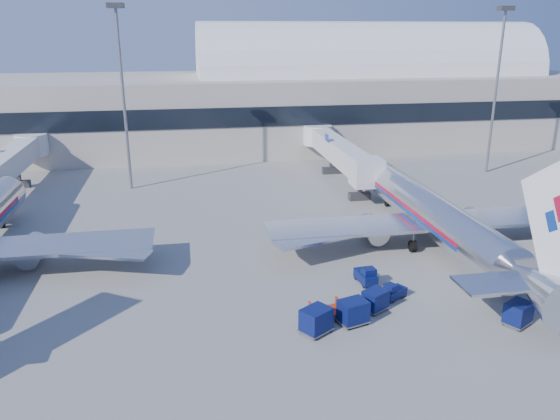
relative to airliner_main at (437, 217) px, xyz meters
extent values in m
plane|color=gray|center=(-10.00, -4.51, -2.93)|extent=(260.00, 260.00, 0.00)
cube|color=#B2AA9E|center=(-35.00, 51.49, 3.07)|extent=(170.00, 28.00, 12.00)
cube|color=black|center=(-35.00, 37.54, 4.07)|extent=(170.00, 0.40, 3.00)
cylinder|color=white|center=(10.00, 51.49, 9.07)|extent=(60.00, 18.00, 18.00)
cylinder|color=silver|center=(0.00, 1.49, -0.03)|extent=(3.80, 28.00, 3.80)
sphere|color=silver|center=(0.00, 15.49, -0.03)|extent=(3.72, 3.72, 3.72)
cone|color=silver|center=(0.00, -15.51, 0.37)|extent=(3.80, 6.00, 3.80)
cube|color=#AA0D29|center=(0.00, 2.49, 0.22)|extent=(3.85, 20.16, 0.32)
cube|color=navy|center=(0.00, 2.49, -0.15)|extent=(3.85, 20.16, 0.32)
cube|color=white|center=(0.00, -16.01, 4.77)|extent=(0.35, 7.79, 8.74)
cube|color=silver|center=(0.00, -15.01, 0.57)|extent=(11.00, 3.00, 0.18)
cube|color=silver|center=(0.00, 0.49, -0.63)|extent=(32.00, 5.00, 0.28)
cylinder|color=#B7B7BC|center=(-5.50, 1.99, -1.58)|extent=(2.10, 3.80, 2.10)
cylinder|color=#B7B7BC|center=(5.50, 1.99, -1.58)|extent=(2.10, 3.80, 2.10)
cylinder|color=black|center=(0.00, 12.49, -2.48)|extent=(0.40, 0.90, 0.90)
sphere|color=silver|center=(-42.00, 15.49, -0.03)|extent=(3.72, 3.72, 3.72)
cylinder|color=#B7B7BC|center=(-36.50, 1.99, -1.58)|extent=(2.10, 3.80, 2.10)
cylinder|color=black|center=(-42.00, 12.49, -2.48)|extent=(0.40, 0.90, 0.90)
cube|color=silver|center=(-2.40, 25.49, 1.07)|extent=(2.70, 24.00, 2.70)
cube|color=silver|center=(-2.40, 13.29, 1.07)|extent=(3.40, 3.20, 3.20)
cylinder|color=silver|center=(-2.40, 36.99, 1.07)|extent=(4.40, 4.40, 3.00)
cube|color=#2D2D30|center=(-2.40, 15.49, -1.13)|extent=(0.50, 0.50, 3.00)
cube|color=#2D2D30|center=(-2.40, 15.49, -2.48)|extent=(2.60, 1.00, 0.90)
cube|color=#2D2D30|center=(-2.40, 28.49, -1.13)|extent=(0.50, 0.50, 3.00)
cube|color=#2D2D30|center=(-2.40, 28.49, -2.48)|extent=(2.60, 1.00, 0.90)
cube|color=navy|center=(-4.00, 25.49, 2.87)|extent=(0.12, 1.40, 0.90)
cube|color=silver|center=(-44.40, 25.49, 1.07)|extent=(2.70, 24.00, 2.70)
cylinder|color=silver|center=(-44.40, 36.99, 1.07)|extent=(4.40, 4.40, 3.00)
cube|color=#2D2D30|center=(-44.40, 28.49, -1.13)|extent=(0.50, 0.50, 3.00)
cube|color=#2D2D30|center=(-44.40, 28.49, -2.48)|extent=(2.60, 1.00, 0.90)
cylinder|color=slate|center=(-30.00, 25.49, 8.07)|extent=(0.36, 0.36, 22.00)
cube|color=#2D2D30|center=(-30.00, 25.49, 19.37)|extent=(2.00, 1.20, 0.60)
cylinder|color=slate|center=(20.00, 25.49, 8.07)|extent=(0.36, 0.36, 22.00)
cube|color=#2D2D30|center=(20.00, 25.49, 19.37)|extent=(2.00, 1.20, 0.60)
cube|color=#9E9E96|center=(8.00, -2.51, -2.48)|extent=(3.00, 0.55, 0.90)
cube|color=#9E9E96|center=(11.30, -2.51, -2.48)|extent=(3.00, 0.55, 0.90)
cube|color=#091249|center=(-7.75, -9.51, -2.45)|extent=(2.24, 1.86, 0.65)
cube|color=#091249|center=(-8.13, -9.73, -1.92)|extent=(1.11, 1.15, 0.61)
cylinder|color=black|center=(-7.34, -8.83, -2.68)|extent=(0.52, 0.41, 0.49)
cube|color=#091249|center=(1.37, -9.21, -2.34)|extent=(2.46, 2.69, 0.80)
cube|color=#091249|center=(1.05, -8.79, -1.70)|extent=(1.43, 1.41, 0.74)
cylinder|color=black|center=(2.27, -9.60, -2.63)|extent=(0.55, 0.62, 0.60)
cube|color=#091249|center=(-9.02, -6.56, -2.37)|extent=(1.42, 2.44, 0.76)
cube|color=#091249|center=(-8.96, -7.06, -1.76)|extent=(1.11, 1.02, 0.71)
cylinder|color=black|center=(-9.56, -5.81, -2.64)|extent=(0.29, 0.59, 0.57)
cube|color=#091249|center=(-9.80, -11.04, -2.03)|extent=(2.13, 1.99, 1.36)
cube|color=slate|center=(-9.80, -11.04, -2.72)|extent=(2.23, 2.08, 0.09)
cylinder|color=black|center=(-9.50, -10.26, -2.74)|extent=(0.40, 0.32, 0.38)
cube|color=#091249|center=(-11.98, -12.60, -1.93)|extent=(2.24, 1.96, 1.52)
cube|color=slate|center=(-11.98, -12.60, -2.70)|extent=(2.35, 2.04, 0.10)
cylinder|color=black|center=(-11.45, -11.84, -2.72)|extent=(0.45, 0.28, 0.42)
cube|color=#091249|center=(-14.80, -13.32, -1.91)|extent=(2.44, 2.32, 1.55)
cube|color=slate|center=(-14.80, -13.32, -2.69)|extent=(2.55, 2.43, 0.11)
cylinder|color=black|center=(-14.51, -12.41, -2.71)|extent=(0.45, 0.38, 0.43)
cube|color=#091249|center=(-0.74, -14.74, -1.98)|extent=(2.25, 2.11, 1.45)
cube|color=slate|center=(-0.74, -14.74, -2.71)|extent=(2.37, 2.20, 0.10)
cylinder|color=black|center=(-0.40, -13.91, -2.73)|extent=(0.43, 0.34, 0.40)
cube|color=#091249|center=(4.26, -11.74, -1.90)|extent=(2.45, 2.30, 1.57)
cube|color=slate|center=(4.26, -11.74, -2.69)|extent=(2.57, 2.40, 0.11)
cube|color=slate|center=(-13.59, -11.53, -2.57)|extent=(2.46, 1.90, 0.12)
cube|color=maroon|center=(-13.59, -11.53, -2.37)|extent=(2.47, 1.95, 0.08)
cylinder|color=black|center=(-13.00, -10.85, -2.73)|extent=(0.43, 0.23, 0.40)
camera|label=1|loc=(-22.88, -44.97, 16.62)|focal=35.00mm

